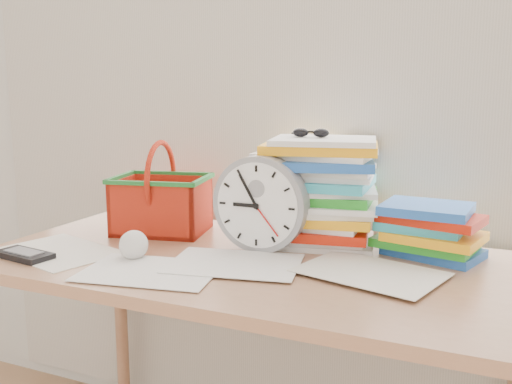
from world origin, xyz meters
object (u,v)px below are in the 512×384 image
at_px(book_stack, 429,230).
at_px(calculator, 24,255).
at_px(desk, 251,286).
at_px(clock, 261,204).
at_px(basket, 161,188).
at_px(paper_stack, 318,191).

bearing_deg(book_stack, calculator, -155.41).
relative_size(desk, clock, 5.43).
relative_size(basket, calculator, 1.74).
relative_size(book_stack, basket, 1.00).
height_order(clock, basket, basket).
xyz_separation_m(desk, clock, (-0.00, 0.07, 0.20)).
distance_m(desk, paper_stack, 0.33).
xyz_separation_m(paper_stack, book_stack, (0.30, -0.01, -0.08)).
distance_m(basket, calculator, 0.43).
height_order(clock, book_stack, clock).
height_order(desk, basket, basket).
relative_size(desk, basket, 5.15).
height_order(clock, calculator, clock).
distance_m(book_stack, basket, 0.78).
xyz_separation_m(desk, basket, (-0.36, 0.15, 0.21)).
bearing_deg(desk, clock, 93.51).
bearing_deg(clock, book_stack, 17.31).
bearing_deg(clock, calculator, -150.23).
xyz_separation_m(clock, basket, (-0.36, 0.07, 0.01)).
bearing_deg(book_stack, clock, -162.69).
bearing_deg(book_stack, desk, -153.67).
relative_size(paper_stack, calculator, 2.15).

